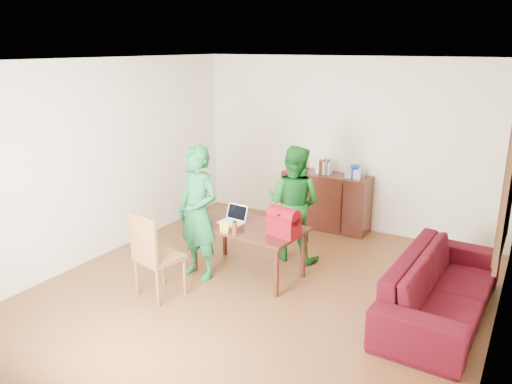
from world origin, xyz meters
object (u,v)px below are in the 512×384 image
Objects in this scene: sofa at (442,287)px; person_far at (294,203)px; laptop at (231,220)px; bottle at (235,228)px; chair at (159,272)px; person_near at (198,213)px; table at (248,231)px; red_bag at (283,225)px.

person_far is at bearing 77.17° from sofa.
laptop is 0.14× the size of sofa.
sofa is (2.32, 0.55, -0.42)m from bottle.
chair reaches higher than bottle.
person_near is 1.36m from person_far.
bottle is at bearing 59.22° from chair.
chair is at bearing -115.72° from table.
bottle is (0.26, -0.31, 0.05)m from laptop.
laptop is 2.62m from sofa.
person_far is 8.79× the size of bottle.
bottle is at bearing -141.44° from red_bag.
laptop is at bearing 56.57° from person_far.
bottle is at bearing -45.35° from laptop.
red_bag is (0.51, 0.28, 0.05)m from bottle.
person_near is 1.07× the size of person_far.
chair is at bearing -130.12° from red_bag.
laptop is 0.78m from red_bag.
sofa is (2.35, 0.18, -0.25)m from table.
person_near reaches higher than laptop.
person_near is 4.52× the size of red_bag.
table is 0.65× the size of sofa.
person_far reaches higher than laptop.
chair is 2.04m from person_far.
bottle reaches higher than table.
sofa is at bearing 9.95° from laptop.
person_near is 0.44m from laptop.
red_bag is at bearing 28.45° from bottle.
bottle is 0.48× the size of red_bag.
chair is 5.77× the size of bottle.
table is 0.82m from person_far.
table is at bearing 68.67° from person_far.
person_near is 5.23× the size of laptop.
table is 0.68m from person_near.
sofa is at bearing 13.24° from bottle.
sofa is at bearing 20.20° from person_near.
sofa is (2.07, -0.56, -0.46)m from person_far.
person_far is at bearing 77.33° from bottle.
laptop is (0.37, 0.98, 0.40)m from chair.
person_far is 4.90× the size of laptop.
red_bag is 1.88m from sofa.
laptop reaches higher than bottle.
chair is at bearing -133.05° from bottle.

